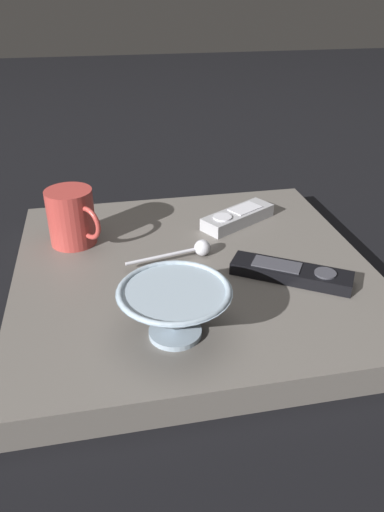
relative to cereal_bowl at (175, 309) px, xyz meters
name	(u,v)px	position (x,y,z in m)	size (l,w,h in m)	color
ground_plane	(193,288)	(0.06, 0.18, -0.09)	(6.00, 6.00, 0.00)	black
table	(193,276)	(0.06, 0.18, -0.07)	(0.61, 0.60, 0.05)	#5B5651
cereal_bowl	(175,309)	(0.00, 0.00, 0.00)	(0.16, 0.16, 0.08)	#8C9EAD
coffee_mug	(72,217)	(-0.14, 0.31, 0.01)	(0.10, 0.11, 0.10)	#A53833
teaspoon	(196,249)	(0.07, 0.21, -0.03)	(0.15, 0.05, 0.03)	silver
tv_remote_near	(238,217)	(0.18, 0.33, -0.03)	(0.17, 0.13, 0.03)	#9E9EA3
tv_remote_far	(291,273)	(0.21, 0.11, -0.03)	(0.19, 0.15, 0.02)	black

